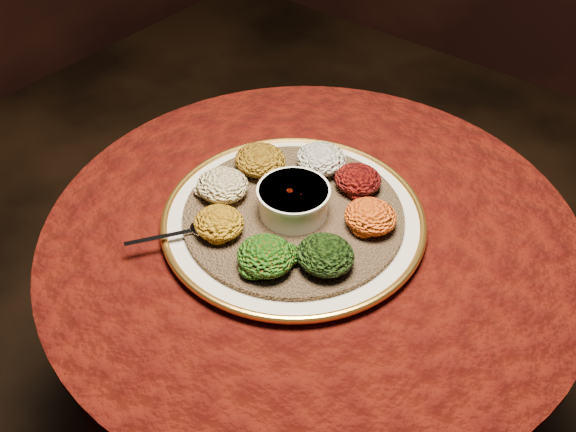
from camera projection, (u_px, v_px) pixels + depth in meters
The scene contains 13 objects.
table at pixel (310, 295), 1.26m from camera, with size 0.96×0.96×0.73m.
platter at pixel (293, 219), 1.14m from camera, with size 0.47×0.47×0.02m.
injera at pixel (293, 214), 1.13m from camera, with size 0.39×0.39×0.01m, color brown.
stew_bowl at pixel (294, 199), 1.11m from camera, with size 0.13×0.13×0.05m.
spoon at pixel (194, 230), 1.09m from camera, with size 0.10×0.12×0.01m.
portion_ayib at pixel (321, 159), 1.20m from camera, with size 0.10×0.09×0.05m, color beige.
portion_kitfo at pixel (358, 179), 1.16m from camera, with size 0.09×0.08×0.04m, color black.
portion_tikil at pixel (370, 216), 1.09m from camera, with size 0.09×0.09×0.04m, color #AC750E.
portion_gomen at pixel (325, 255), 1.02m from camera, with size 0.10×0.09×0.05m, color black.
portion_mixveg at pixel (266, 256), 1.02m from camera, with size 0.09×0.09×0.05m, color #A92E0A.
portion_kik at pixel (219, 223), 1.08m from camera, with size 0.09×0.08×0.04m, color #BD8210.
portion_timatim at pixel (223, 185), 1.15m from camera, with size 0.10×0.09×0.05m, color maroon.
portion_shiro at pixel (260, 160), 1.20m from camera, with size 0.10×0.09×0.05m, color #8A6210.
Camera 1 is at (0.47, -0.67, 1.52)m, focal length 40.00 mm.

